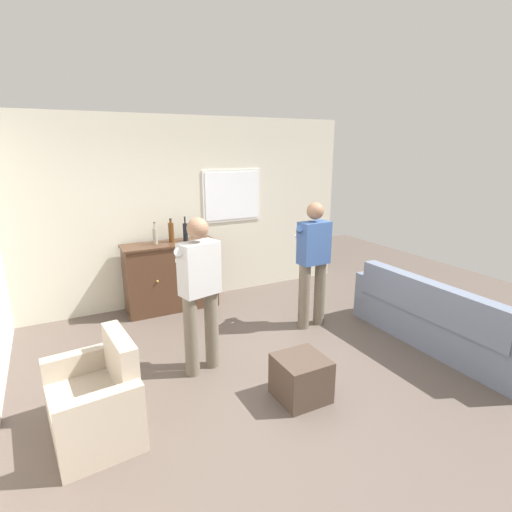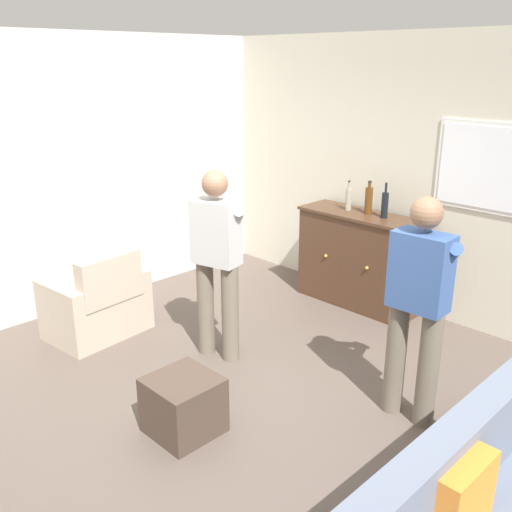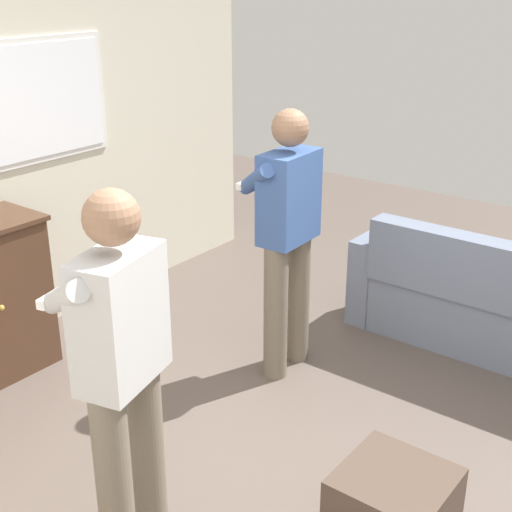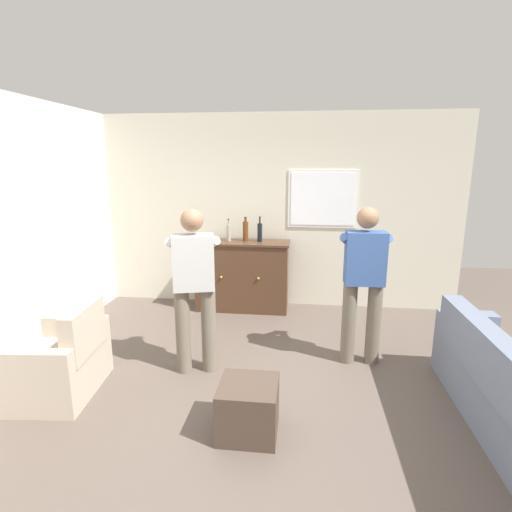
# 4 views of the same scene
# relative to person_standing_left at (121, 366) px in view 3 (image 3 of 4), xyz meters

# --- Properties ---
(ground) EXTENTS (10.40, 10.40, 0.00)m
(ground) POSITION_rel_person_standing_left_xyz_m (0.71, -0.48, -0.94)
(ground) COLOR brown
(person_standing_left) EXTENTS (0.54, 0.51, 1.68)m
(person_standing_left) POSITION_rel_person_standing_left_xyz_m (0.00, 0.00, 0.00)
(person_standing_left) COLOR #6B6051
(person_standing_left) RESTS_ON ground
(person_standing_right) EXTENTS (0.56, 0.48, 1.68)m
(person_standing_right) POSITION_rel_person_standing_left_xyz_m (1.70, 0.38, 0.00)
(person_standing_right) COLOR #6B6051
(person_standing_right) RESTS_ON ground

